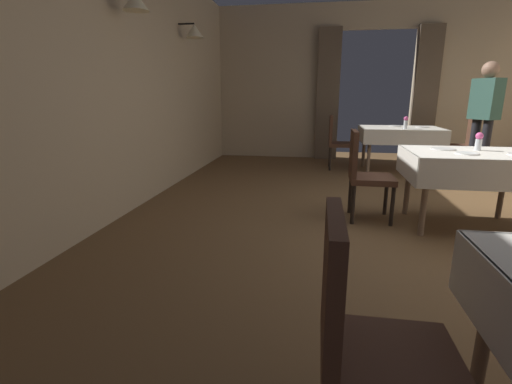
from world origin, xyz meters
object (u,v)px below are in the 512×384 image
Objects in this scene: dining_table_mid at (471,163)px; chair_far_left at (337,140)px; chair_near_left at (366,340)px; dining_table_far at (400,133)px; flower_vase_mid at (479,141)px; person_waiter_by_doorway at (484,114)px; flower_vase_far at (406,122)px; plate_far_c at (422,127)px; chair_far_right at (464,142)px; plate_mid_c at (467,153)px; plate_far_b at (395,126)px; chair_mid_left at (364,171)px; plate_mid_d at (443,149)px.

chair_far_left is (-1.13, 2.89, -0.13)m from dining_table_mid.
dining_table_far is at bearing 78.05° from chair_near_left.
flower_vase_mid is (1.37, 2.88, 0.33)m from chair_near_left.
flower_vase_far is at bearing 144.39° from person_waiter_by_doorway.
plate_far_c is at bearing 0.50° from chair_far_left.
chair_far_right is at bearing 2.75° from dining_table_far.
chair_near_left is (-1.28, -2.75, -0.13)m from dining_table_mid.
plate_mid_c is (-0.10, -0.15, 0.11)m from dining_table_mid.
dining_table_far is 2.98m from plate_mid_c.
dining_table_mid is at bearing 55.87° from plate_mid_c.
chair_far_left is 1.16m from flower_vase_far.
flower_vase_far is 1.00× the size of plate_far_b.
chair_mid_left is at bearing -113.77° from plate_far_c.
plate_far_c is (1.55, 5.66, 0.24)m from chair_near_left.
dining_table_far is 1.41× the size of chair_near_left.
flower_vase_far is 0.92× the size of plate_far_c.
plate_mid_c is 3.07m from plate_far_c.
plate_far_c is (0.18, 2.78, -0.09)m from flower_vase_mid.
chair_mid_left is 1.12m from flower_vase_mid.
chair_mid_left reaches higher than dining_table_far.
plate_far_b is at bearing 74.46° from chair_mid_left.
chair_mid_left is at bearing -177.62° from flower_vase_mid.
plate_far_c is at bearing 83.11° from plate_mid_c.
plate_far_b is (-0.14, 3.10, 0.11)m from dining_table_mid.
flower_vase_mid reaches higher than plate_far_c.
person_waiter_by_doorway reaches higher than plate_far_b.
plate_far_b is 0.93× the size of plate_far_c.
plate_mid_d is at bearing 178.54° from flower_vase_mid.
plate_mid_c and plate_far_c have the same top height.
chair_far_right reaches higher than plate_far_b.
flower_vase_mid is 0.88× the size of plate_far_b.
flower_vase_mid is 0.88× the size of flower_vase_far.
dining_table_far is 2.70m from plate_mid_d.
chair_far_left is 3.22m from plate_mid_c.
chair_near_left is 1.00× the size of chair_far_left.
dining_table_mid is 2.09m from person_waiter_by_doorway.
dining_table_mid is at bearing -4.69° from chair_mid_left.
flower_vase_far is (-0.09, 2.53, 0.21)m from dining_table_mid.
chair_near_left is 5.97m from plate_far_b.
flower_vase_far is at bearing -19.42° from chair_far_left.
flower_vase_far is at bearing 86.83° from plate_mid_d.
person_waiter_by_doorway reaches higher than dining_table_mid.
plate_far_c is (0.36, 0.38, -0.10)m from flower_vase_far.
chair_mid_left and chair_far_right have the same top height.
plate_mid_d is (-1.16, -2.75, 0.24)m from chair_far_right.
dining_table_far is 6.03× the size of plate_far_c.
person_waiter_by_doorway is (0.90, 2.04, 0.27)m from plate_mid_c.
chair_far_left is 1.42m from plate_far_c.
plate_far_c reaches higher than dining_table_far.
flower_vase_far reaches higher than dining_table_mid.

